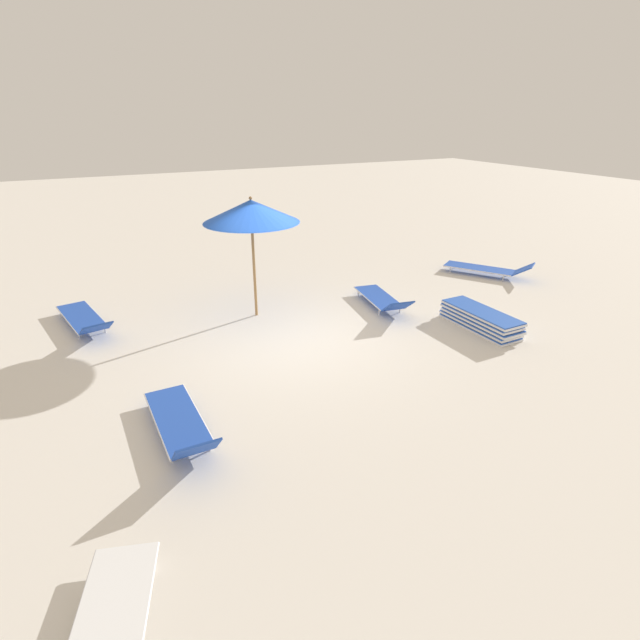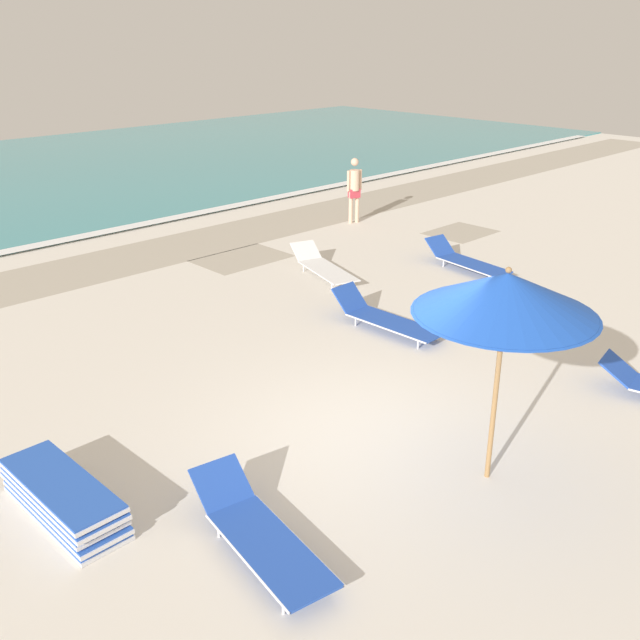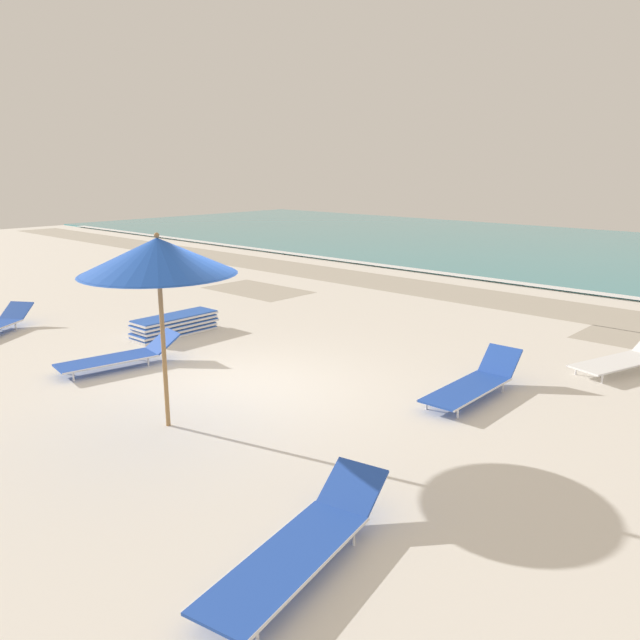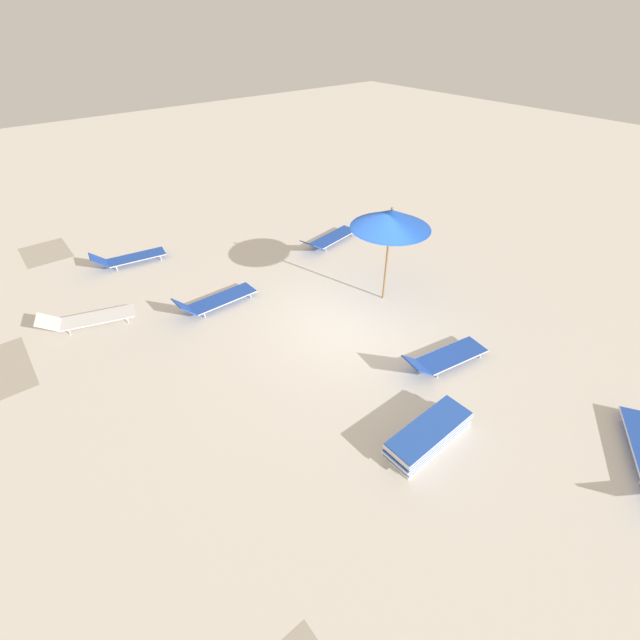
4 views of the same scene
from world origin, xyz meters
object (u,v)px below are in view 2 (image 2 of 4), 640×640
object	(u,v)px
sun_lounger_mid_beach_pair_a	(466,261)
lounger_stack	(63,498)
beach_umbrella	(506,294)
sun_lounger_near_water_right	(323,266)
sun_lounger_near_water_left	(259,533)
sun_lounger_mid_beach_solo	(385,318)
beachgoer_wading_adult	(354,187)

from	to	relation	value
sun_lounger_mid_beach_pair_a	lounger_stack	bearing A→B (deg)	-160.66
beach_umbrella	sun_lounger_near_water_right	distance (m)	8.01
sun_lounger_near_water_left	sun_lounger_mid_beach_solo	size ratio (longest dim) A/B	0.99
lounger_stack	sun_lounger_near_water_right	bearing A→B (deg)	25.47
beach_umbrella	beachgoer_wading_adult	xyz separation A→B (m)	(7.56, 9.38, -1.32)
sun_lounger_near_water_right	sun_lounger_mid_beach_pair_a	xyz separation A→B (m)	(2.56, -1.91, 0.01)
lounger_stack	beachgoer_wading_adult	distance (m)	13.27
beach_umbrella	lounger_stack	size ratio (longest dim) A/B	1.38
beach_umbrella	lounger_stack	world-z (taller)	beach_umbrella
beach_umbrella	sun_lounger_near_water_right	bearing A→B (deg)	60.52
lounger_stack	beachgoer_wading_adult	world-z (taller)	beachgoer_wading_adult
sun_lounger_near_water_right	sun_lounger_mid_beach_solo	world-z (taller)	sun_lounger_mid_beach_solo
lounger_stack	sun_lounger_near_water_left	bearing A→B (deg)	-60.32
sun_lounger_near_water_right	sun_lounger_mid_beach_pair_a	world-z (taller)	sun_lounger_mid_beach_pair_a
sun_lounger_mid_beach_pair_a	beachgoer_wading_adult	bearing A→B (deg)	83.73
beach_umbrella	sun_lounger_mid_beach_solo	size ratio (longest dim) A/B	1.19
sun_lounger_near_water_right	beachgoer_wading_adult	xyz separation A→B (m)	(3.76, 2.66, 0.79)
lounger_stack	sun_lounger_mid_beach_solo	distance (m)	6.54
sun_lounger_mid_beach_pair_a	beachgoer_wading_adult	distance (m)	4.79
lounger_stack	sun_lounger_mid_beach_solo	world-z (taller)	sun_lounger_mid_beach_solo
sun_lounger_mid_beach_solo	beachgoer_wading_adult	world-z (taller)	beachgoer_wading_adult
beach_umbrella	sun_lounger_mid_beach_solo	xyz separation A→B (m)	(2.52, 3.82, -2.11)
beach_umbrella	sun_lounger_mid_beach_pair_a	bearing A→B (deg)	37.12
sun_lounger_near_water_right	sun_lounger_mid_beach_solo	distance (m)	3.17
beach_umbrella	sun_lounger_near_water_right	world-z (taller)	beach_umbrella
sun_lounger_near_water_left	beachgoer_wading_adult	size ratio (longest dim) A/B	1.24
lounger_stack	sun_lounger_mid_beach_solo	bearing A→B (deg)	7.49
beach_umbrella	sun_lounger_mid_beach_solo	distance (m)	5.04
sun_lounger_near_water_right	beachgoer_wading_adult	bearing A→B (deg)	52.65
lounger_stack	sun_lounger_near_water_left	size ratio (longest dim) A/B	0.87
sun_lounger_mid_beach_pair_a	sun_lounger_near_water_right	bearing A→B (deg)	151.70
sun_lounger_mid_beach_pair_a	beach_umbrella	bearing A→B (deg)	-134.37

